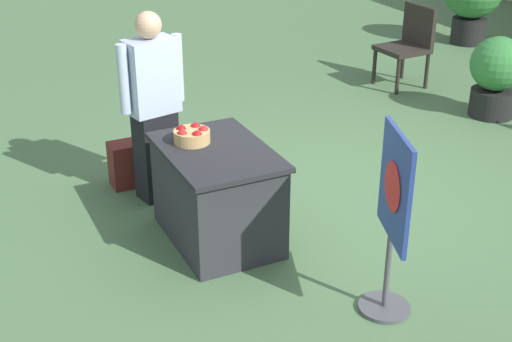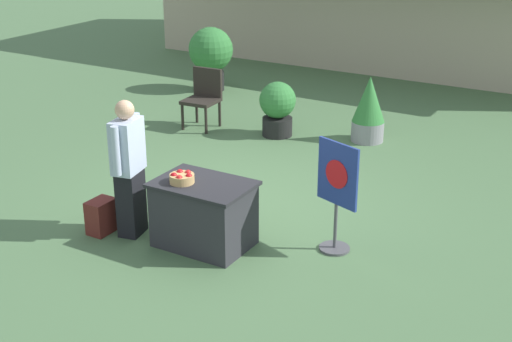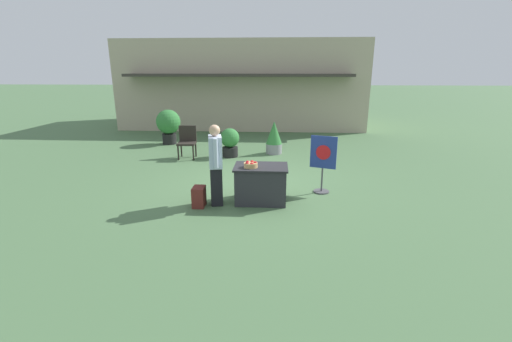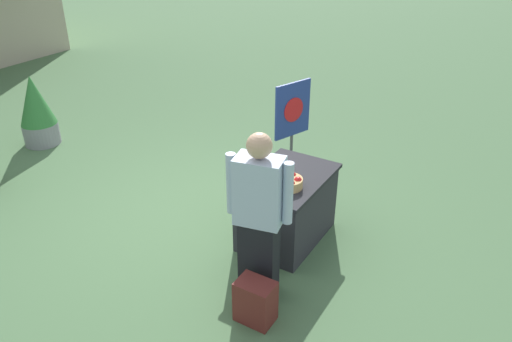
# 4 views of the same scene
# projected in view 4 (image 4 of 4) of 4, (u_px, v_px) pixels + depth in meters

# --- Properties ---
(ground_plane) EXTENTS (120.00, 120.00, 0.00)m
(ground_plane) POSITION_uv_depth(u_px,v_px,m) (199.00, 216.00, 6.03)
(ground_plane) COLOR #4C7047
(display_table) EXTENTS (1.12, 0.78, 0.79)m
(display_table) POSITION_uv_depth(u_px,v_px,m) (287.00, 207.00, 5.46)
(display_table) COLOR #2D2D33
(display_table) RESTS_ON ground_plane
(apple_basket) EXTENTS (0.28, 0.28, 0.13)m
(apple_basket) POSITION_uv_depth(u_px,v_px,m) (289.00, 182.00, 5.04)
(apple_basket) COLOR tan
(apple_basket) RESTS_ON display_table
(person_visitor) EXTENTS (0.34, 0.60, 1.68)m
(person_visitor) POSITION_uv_depth(u_px,v_px,m) (259.00, 217.00, 4.46)
(person_visitor) COLOR black
(person_visitor) RESTS_ON ground_plane
(backpack) EXTENTS (0.24, 0.34, 0.42)m
(backpack) POSITION_uv_depth(u_px,v_px,m) (255.00, 301.00, 4.43)
(backpack) COLOR maroon
(backpack) RESTS_ON ground_plane
(poster_board) EXTENTS (0.57, 0.36, 1.31)m
(poster_board) POSITION_uv_depth(u_px,v_px,m) (292.00, 125.00, 6.64)
(poster_board) COLOR #4C4C51
(poster_board) RESTS_ON ground_plane
(potted_plant_far_right) EXTENTS (0.54, 0.54, 1.09)m
(potted_plant_far_right) POSITION_uv_depth(u_px,v_px,m) (37.00, 111.00, 7.58)
(potted_plant_far_right) COLOR gray
(potted_plant_far_right) RESTS_ON ground_plane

